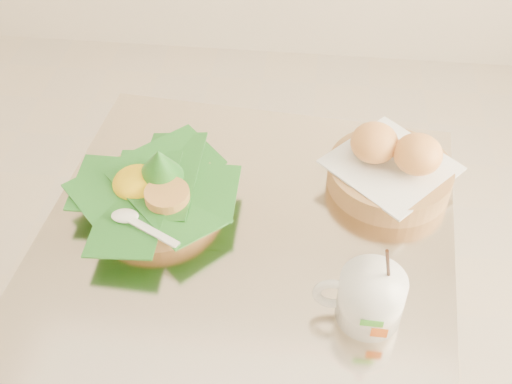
# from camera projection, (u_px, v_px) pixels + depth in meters

# --- Properties ---
(cafe_table) EXTENTS (0.76, 0.76, 0.75)m
(cafe_table) POSITION_uv_depth(u_px,v_px,m) (247.00, 311.00, 1.25)
(cafe_table) COLOR gray
(cafe_table) RESTS_ON floor
(rice_basket) EXTENTS (0.29, 0.29, 0.15)m
(rice_basket) POSITION_uv_depth(u_px,v_px,m) (155.00, 188.00, 1.12)
(rice_basket) COLOR #A27B45
(rice_basket) RESTS_ON cafe_table
(bread_basket) EXTENTS (0.27, 0.27, 0.12)m
(bread_basket) POSITION_uv_depth(u_px,v_px,m) (391.00, 167.00, 1.16)
(bread_basket) COLOR #A27B45
(bread_basket) RESTS_ON cafe_table
(coffee_mug) EXTENTS (0.14, 0.10, 0.17)m
(coffee_mug) POSITION_uv_depth(u_px,v_px,m) (369.00, 297.00, 0.95)
(coffee_mug) COLOR white
(coffee_mug) RESTS_ON cafe_table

